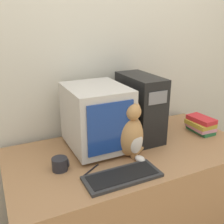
{
  "coord_description": "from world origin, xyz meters",
  "views": [
    {
      "loc": [
        -0.78,
        -0.95,
        1.55
      ],
      "look_at": [
        -0.11,
        0.44,
        1.0
      ],
      "focal_mm": 42.0,
      "sensor_mm": 36.0,
      "label": 1
    }
  ],
  "objects_px": {
    "cat": "(130,134)",
    "computer_tower": "(140,107)",
    "keyboard": "(122,176)",
    "mug": "(60,164)",
    "book_stack": "(201,125)",
    "pen": "(91,170)",
    "crt_monitor": "(96,117)"
  },
  "relations": [
    {
      "from": "keyboard",
      "to": "cat",
      "type": "bearing_deg",
      "value": 52.31
    },
    {
      "from": "book_stack",
      "to": "mug",
      "type": "distance_m",
      "value": 1.11
    },
    {
      "from": "crt_monitor",
      "to": "computer_tower",
      "type": "xyz_separation_m",
      "value": [
        0.35,
        0.03,
        0.01
      ]
    },
    {
      "from": "computer_tower",
      "to": "mug",
      "type": "distance_m",
      "value": 0.7
    },
    {
      "from": "crt_monitor",
      "to": "book_stack",
      "type": "xyz_separation_m",
      "value": [
        0.81,
        -0.11,
        -0.16
      ]
    },
    {
      "from": "keyboard",
      "to": "cat",
      "type": "relative_size",
      "value": 1.18
    },
    {
      "from": "computer_tower",
      "to": "mug",
      "type": "bearing_deg",
      "value": -162.99
    },
    {
      "from": "computer_tower",
      "to": "book_stack",
      "type": "bearing_deg",
      "value": -16.77
    },
    {
      "from": "computer_tower",
      "to": "pen",
      "type": "distance_m",
      "value": 0.61
    },
    {
      "from": "pen",
      "to": "book_stack",
      "type": "bearing_deg",
      "value": 8.63
    },
    {
      "from": "computer_tower",
      "to": "pen",
      "type": "xyz_separation_m",
      "value": [
        -0.5,
        -0.29,
        -0.22
      ]
    },
    {
      "from": "crt_monitor",
      "to": "pen",
      "type": "xyz_separation_m",
      "value": [
        -0.15,
        -0.26,
        -0.22
      ]
    },
    {
      "from": "cat",
      "to": "crt_monitor",
      "type": "bearing_deg",
      "value": 115.53
    },
    {
      "from": "book_stack",
      "to": "mug",
      "type": "xyz_separation_m",
      "value": [
        -1.11,
        -0.06,
        -0.02
      ]
    },
    {
      "from": "cat",
      "to": "computer_tower",
      "type": "bearing_deg",
      "value": 35.11
    },
    {
      "from": "computer_tower",
      "to": "keyboard",
      "type": "height_order",
      "value": "computer_tower"
    },
    {
      "from": "crt_monitor",
      "to": "computer_tower",
      "type": "relative_size",
      "value": 0.98
    },
    {
      "from": "book_stack",
      "to": "mug",
      "type": "height_order",
      "value": "book_stack"
    },
    {
      "from": "computer_tower",
      "to": "mug",
      "type": "xyz_separation_m",
      "value": [
        -0.65,
        -0.2,
        -0.19
      ]
    },
    {
      "from": "pen",
      "to": "computer_tower",
      "type": "bearing_deg",
      "value": 29.99
    },
    {
      "from": "book_stack",
      "to": "mug",
      "type": "relative_size",
      "value": 2.24
    },
    {
      "from": "computer_tower",
      "to": "cat",
      "type": "height_order",
      "value": "computer_tower"
    },
    {
      "from": "computer_tower",
      "to": "mug",
      "type": "relative_size",
      "value": 4.73
    },
    {
      "from": "cat",
      "to": "book_stack",
      "type": "bearing_deg",
      "value": -5.18
    },
    {
      "from": "computer_tower",
      "to": "keyboard",
      "type": "relative_size",
      "value": 1.06
    },
    {
      "from": "computer_tower",
      "to": "pen",
      "type": "bearing_deg",
      "value": -150.01
    },
    {
      "from": "computer_tower",
      "to": "cat",
      "type": "xyz_separation_m",
      "value": [
        -0.2,
        -0.22,
        -0.08
      ]
    },
    {
      "from": "crt_monitor",
      "to": "pen",
      "type": "distance_m",
      "value": 0.37
    },
    {
      "from": "book_stack",
      "to": "computer_tower",
      "type": "bearing_deg",
      "value": 163.23
    },
    {
      "from": "crt_monitor",
      "to": "cat",
      "type": "bearing_deg",
      "value": -52.56
    },
    {
      "from": "crt_monitor",
      "to": "cat",
      "type": "relative_size",
      "value": 1.23
    },
    {
      "from": "pen",
      "to": "mug",
      "type": "height_order",
      "value": "mug"
    }
  ]
}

